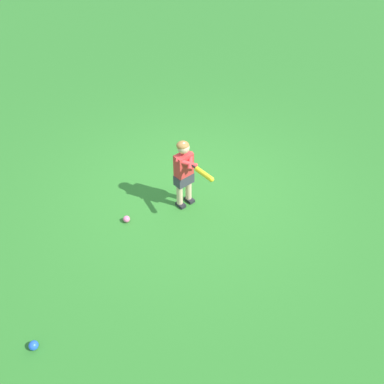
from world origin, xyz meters
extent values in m
plane|color=#2D7528|center=(0.00, 0.00, 0.00)|extent=(40.00, 40.00, 0.00)
cube|color=#232328|center=(0.16, 0.23, 0.03)|extent=(0.13, 0.17, 0.05)
cylinder|color=#DBB28E|center=(0.17, 0.21, 0.21)|extent=(0.09, 0.09, 0.34)
cube|color=#232328|center=(0.32, 0.28, 0.03)|extent=(0.13, 0.17, 0.05)
cylinder|color=#DBB28E|center=(0.33, 0.26, 0.21)|extent=(0.09, 0.09, 0.34)
cube|color=#383842|center=(0.25, 0.24, 0.46)|extent=(0.30, 0.23, 0.16)
cube|color=red|center=(0.25, 0.24, 0.71)|extent=(0.28, 0.22, 0.34)
sphere|color=#DBB28E|center=(0.25, 0.24, 1.00)|extent=(0.17, 0.17, 0.17)
ellipsoid|color=olive|center=(0.25, 0.23, 1.02)|extent=(0.22, 0.22, 0.11)
sphere|color=yellow|center=(0.20, 0.37, 0.80)|extent=(0.04, 0.04, 0.04)
cylinder|color=black|center=(0.19, 0.46, 0.81)|extent=(0.05, 0.14, 0.05)
cylinder|color=yellow|center=(0.14, 0.69, 0.85)|extent=(0.13, 0.35, 0.11)
sphere|color=yellow|center=(0.11, 0.86, 0.87)|extent=(0.07, 0.07, 0.07)
cylinder|color=red|center=(0.18, 0.32, 0.81)|extent=(0.19, 0.30, 0.14)
cylinder|color=red|center=(0.25, 0.35, 0.81)|extent=(0.30, 0.20, 0.14)
sphere|color=blue|center=(2.57, 1.75, 0.05)|extent=(0.10, 0.10, 0.10)
sphere|color=pink|center=(1.15, 0.29, 0.05)|extent=(0.10, 0.10, 0.10)
camera|label=1|loc=(1.86, 4.38, 4.01)|focal=37.35mm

